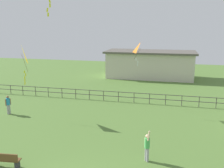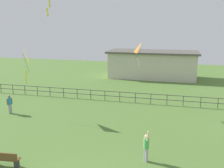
# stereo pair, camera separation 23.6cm
# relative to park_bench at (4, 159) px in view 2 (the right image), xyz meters

# --- Properties ---
(park_bench) EXTENTS (1.53, 0.57, 0.85)m
(park_bench) POSITION_rel_park_bench_xyz_m (0.00, 0.00, 0.00)
(park_bench) COLOR brown
(park_bench) RESTS_ON ground_plane
(person_1) EXTENTS (0.32, 0.43, 1.75)m
(person_1) POSITION_rel_park_bench_xyz_m (6.70, 2.31, 0.42)
(person_1) COLOR #99999E
(person_1) RESTS_ON ground_plane
(person_3) EXTENTS (0.28, 0.41, 1.51)m
(person_3) POSITION_rel_park_bench_xyz_m (-4.71, 7.01, 0.41)
(person_3) COLOR #99999E
(person_3) RESTS_ON ground_plane
(kite_0) EXTENTS (0.94, 1.06, 3.06)m
(kite_0) POSITION_rel_park_bench_xyz_m (-3.06, 6.84, 4.31)
(kite_0) COLOR yellow
(kite_7) EXTENTS (0.87, 0.86, 1.82)m
(kite_7) POSITION_rel_park_bench_xyz_m (5.22, 10.30, 4.60)
(kite_7) COLOR orange
(waterfront_railing) EXTENTS (36.04, 0.06, 0.95)m
(waterfront_railing) POSITION_rel_park_bench_xyz_m (3.75, 12.40, 0.16)
(waterfront_railing) COLOR #4C4742
(waterfront_railing) RESTS_ON ground_plane
(pavilion_building) EXTENTS (11.77, 5.22, 3.57)m
(pavilion_building) POSITION_rel_park_bench_xyz_m (4.81, 24.40, 1.34)
(pavilion_building) COLOR beige
(pavilion_building) RESTS_ON ground_plane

